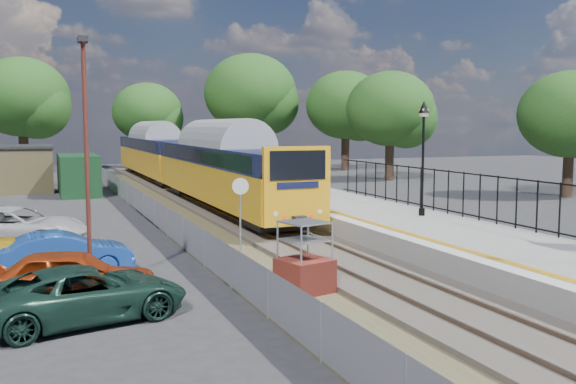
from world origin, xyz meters
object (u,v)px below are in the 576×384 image
car_red (71,277)px  car_yellow (18,257)px  car_green (86,294)px  speed_sign (240,204)px  car_white (14,227)px  victorian_lamp_north (423,131)px  brick_plinth (305,259)px  car_blue (64,254)px  carpark_lamp (86,150)px  train (181,158)px

car_red → car_yellow: 4.13m
car_green → car_red: car_red is taller
speed_sign → car_white: size_ratio=0.51×
victorian_lamp_north → brick_plinth: 10.52m
brick_plinth → car_red: bearing=168.8°
car_red → car_yellow: (-1.33, 3.90, -0.13)m
victorian_lamp_north → car_green: size_ratio=0.98×
victorian_lamp_north → car_blue: bearing=-173.3°
car_green → car_white: car_white is taller
brick_plinth → car_green: (-5.67, -0.37, -0.31)m
victorian_lamp_north → car_green: (-13.47, -6.60, -3.65)m
carpark_lamp → car_green: bearing=-97.1°
brick_plinth → car_red: (-5.90, 1.17, -0.24)m
victorian_lamp_north → carpark_lamp: bearing=-162.2°
speed_sign → carpark_lamp: (-5.11, -2.90, 2.01)m
carpark_lamp → car_red: size_ratio=1.61×
car_blue → car_green: bearing=178.0°
car_blue → car_red: bearing=175.6°
victorian_lamp_north → brick_plinth: bearing=-141.4°
speed_sign → car_white: bearing=158.3°
train → brick_plinth: bearing=-95.3°
car_blue → car_yellow: bearing=65.8°
train → car_blue: (-8.44, -22.37, -1.68)m
victorian_lamp_north → car_blue: 14.30m
brick_plinth → car_white: 12.54m
car_white → car_red: bearing=-148.0°
carpark_lamp → car_white: bearing=104.3°
victorian_lamp_north → car_green: victorian_lamp_north is taller
carpark_lamp → car_green: carpark_lamp is taller
victorian_lamp_north → brick_plinth: (-7.80, -6.23, -3.34)m
car_red → speed_sign: bearing=-43.9°
brick_plinth → car_yellow: size_ratio=0.49×
car_yellow → car_red: bearing=-164.6°
victorian_lamp_north → car_red: victorian_lamp_north is taller
car_yellow → brick_plinth: bearing=-128.5°
car_green → car_white: size_ratio=0.87×
car_red → car_blue: (-0.04, 3.46, -0.05)m
brick_plinth → speed_sign: (-0.27, 4.89, 0.92)m
car_red → car_white: bearing=22.4°
brick_plinth → train: bearing=84.7°
brick_plinth → car_green: brick_plinth is taller
speed_sign → car_white: 8.94m
train → brick_plinth: train is taller
victorian_lamp_north → car_yellow: 15.53m
victorian_lamp_north → speed_sign: victorian_lamp_north is taller
car_red → car_blue: bearing=13.2°
train → car_green: (-8.17, -27.37, -1.69)m
brick_plinth → carpark_lamp: bearing=159.7°
victorian_lamp_north → speed_sign: (-8.07, -1.33, -2.42)m
car_green → car_blue: car_blue is taller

